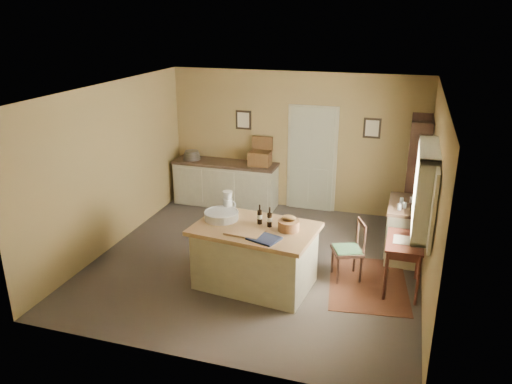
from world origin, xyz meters
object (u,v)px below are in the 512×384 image
writing_desk (404,247)px  shelving_unit (419,177)px  desk_chair (347,251)px  right_cabinet (405,230)px  work_island (255,254)px  sideboard (226,182)px

writing_desk → shelving_unit: size_ratio=0.39×
writing_desk → desk_chair: 0.82m
writing_desk → right_cabinet: (-0.00, 1.10, -0.21)m
work_island → writing_desk: 2.10m
work_island → right_cabinet: size_ratio=1.75×
sideboard → right_cabinet: bearing=-20.2°
sideboard → shelving_unit: shelving_unit is taller
desk_chair → work_island: bearing=-177.7°
writing_desk → shelving_unit: shelving_unit is taller
desk_chair → shelving_unit: shelving_unit is taller
work_island → shelving_unit: bearing=57.0°
work_island → writing_desk: bearing=20.0°
writing_desk → work_island: bearing=-166.5°
sideboard → desk_chair: sideboard is taller
writing_desk → shelving_unit: (0.15, 2.16, 0.37)m
sideboard → work_island: bearing=-62.4°
work_island → writing_desk: size_ratio=2.21×
desk_chair → shelving_unit: size_ratio=0.43×
sideboard → writing_desk: size_ratio=2.59×
writing_desk → shelving_unit: 2.20m
work_island → desk_chair: size_ratio=2.02×
shelving_unit → work_island: bearing=-129.5°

